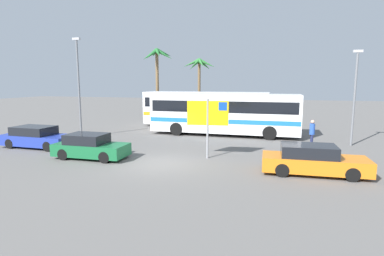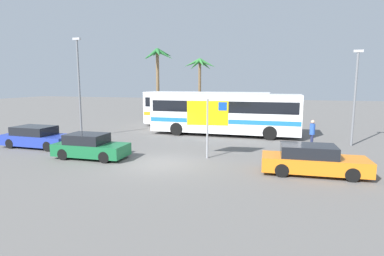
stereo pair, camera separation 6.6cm
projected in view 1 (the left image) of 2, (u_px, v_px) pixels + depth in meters
name	position (u px, v px, depth m)	size (l,w,h in m)	color
ground	(160.00, 164.00, 15.64)	(120.00, 120.00, 0.00)	#605E5B
bus_front_coach	(224.00, 112.00, 23.82)	(11.23, 2.69, 3.17)	white
bus_rear_coach	(206.00, 107.00, 28.14)	(11.23, 2.69, 3.17)	white
ferry_sign	(209.00, 115.00, 16.42)	(2.19, 0.32, 3.20)	gray
car_green	(90.00, 147.00, 16.67)	(3.95, 1.71, 1.32)	#196638
car_orange	(313.00, 160.00, 13.76)	(4.57, 1.82, 1.32)	orange
car_blue	(37.00, 137.00, 19.45)	(4.63, 1.88, 1.32)	#23389E
pedestrian_crossing_lot	(312.00, 131.00, 19.20)	(0.32, 0.32, 1.76)	#1E2347
lamp_post_left_side	(355.00, 94.00, 19.57)	(0.56, 0.20, 6.06)	slate
lamp_post_right_side	(79.00, 84.00, 22.46)	(0.56, 0.20, 7.20)	slate
palm_tree_seaside	(157.00, 62.00, 31.87)	(3.42, 3.20, 7.51)	brown
palm_tree_inland	(199.00, 69.00, 35.85)	(3.72, 3.96, 6.79)	brown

